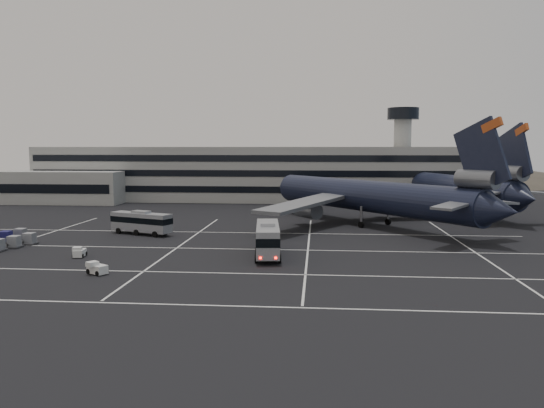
% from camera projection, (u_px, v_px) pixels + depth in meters
% --- Properties ---
extents(ground, '(260.00, 260.00, 0.00)m').
position_uv_depth(ground, '(214.00, 255.00, 68.28)').
color(ground, black).
rests_on(ground, ground).
extents(lane_markings, '(90.00, 55.62, 0.01)m').
position_uv_depth(lane_markings, '(222.00, 254.00, 68.91)').
color(lane_markings, silver).
rests_on(lane_markings, ground).
extents(terminal, '(125.00, 26.00, 24.00)m').
position_uv_depth(terminal, '(256.00, 174.00, 138.30)').
color(terminal, gray).
rests_on(terminal, ground).
extents(hills, '(352.00, 180.00, 44.00)m').
position_uv_depth(hills, '(328.00, 206.00, 236.44)').
color(hills, '#38332B').
rests_on(hills, ground).
extents(trijet_main, '(40.28, 48.87, 18.08)m').
position_uv_depth(trijet_main, '(369.00, 196.00, 93.78)').
color(trijet_main, black).
rests_on(trijet_main, ground).
extents(trijet_far, '(23.71, 56.86, 18.08)m').
position_uv_depth(trijet_far, '(450.00, 186.00, 114.69)').
color(trijet_far, black).
rests_on(trijet_far, ground).
extents(bus_near, '(4.11, 12.57, 4.36)m').
position_uv_depth(bus_near, '(268.00, 237.00, 67.32)').
color(bus_near, gray).
rests_on(bus_near, ground).
extents(bus_far, '(10.85, 6.41, 3.78)m').
position_uv_depth(bus_far, '(141.00, 221.00, 84.14)').
color(bus_far, gray).
rests_on(bus_far, ground).
extents(tug_a, '(1.53, 2.25, 1.34)m').
position_uv_depth(tug_a, '(80.00, 252.00, 66.68)').
color(tug_a, silver).
rests_on(tug_a, ground).
extents(tug_b, '(2.60, 2.33, 1.44)m').
position_uv_depth(tug_b, '(98.00, 268.00, 57.55)').
color(tug_b, silver).
rests_on(tug_b, ground).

